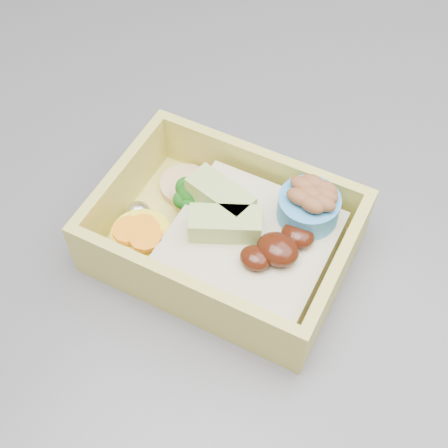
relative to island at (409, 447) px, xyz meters
The scene contains 2 objects.
island is the anchor object (origin of this frame).
bento_box 0.54m from the island, 149.58° to the right, with size 0.20×0.15×0.07m.
Camera 1 is at (-0.07, -0.45, 1.32)m, focal length 50.00 mm.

